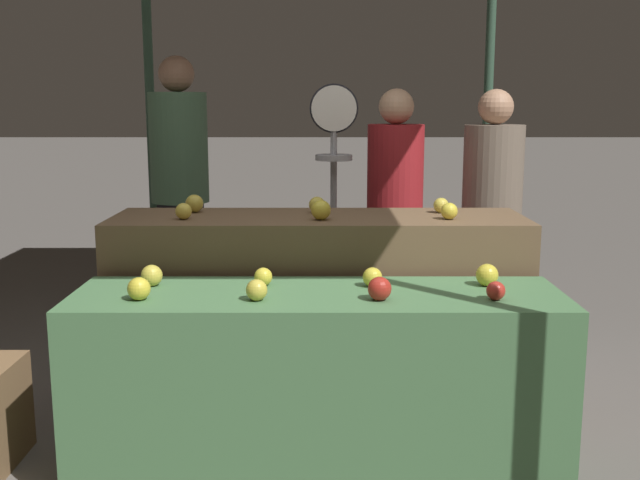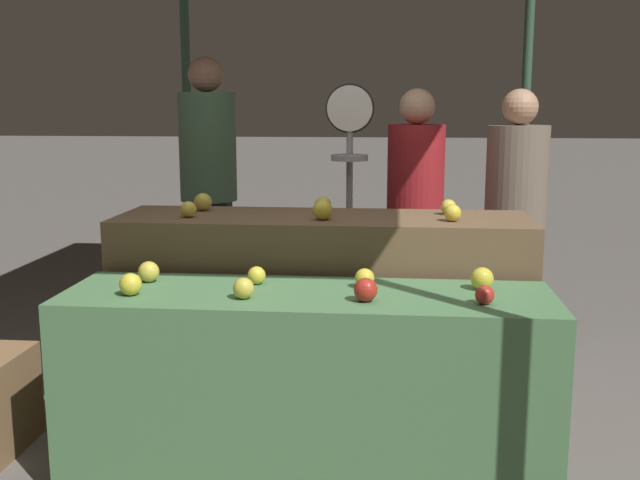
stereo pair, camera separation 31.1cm
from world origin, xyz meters
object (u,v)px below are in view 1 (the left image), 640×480
(produce_scale, at_px, (331,166))
(person_vendor_at_scale, at_px, (392,202))
(person_customer_left, at_px, (489,203))
(person_customer_right, at_px, (177,172))

(produce_scale, xyz_separation_m, person_vendor_at_scale, (0.37, 0.32, -0.24))
(person_vendor_at_scale, bearing_deg, produce_scale, 16.38)
(produce_scale, relative_size, person_customer_left, 1.01)
(produce_scale, relative_size, person_vendor_at_scale, 1.01)
(person_customer_right, bearing_deg, produce_scale, 136.70)
(produce_scale, xyz_separation_m, person_customer_right, (-1.01, 0.90, -0.11))
(person_vendor_at_scale, distance_m, person_customer_left, 0.57)
(person_customer_left, relative_size, person_customer_right, 0.88)
(person_customer_left, xyz_separation_m, person_customer_right, (-1.95, 0.57, 0.13))
(produce_scale, height_order, person_customer_right, person_customer_right)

